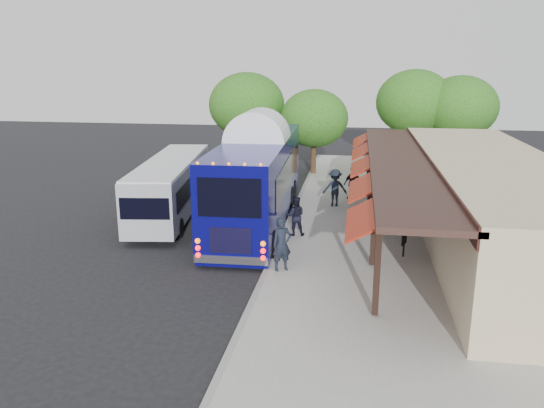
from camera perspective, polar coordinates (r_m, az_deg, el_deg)
The scene contains 15 objects.
ground at distance 20.00m, azimuth -0.30°, elevation -6.49°, with size 90.00×90.00×0.00m, color black.
sidewalk at distance 23.58m, azimuth 13.43°, elevation -3.35°, with size 10.00×40.00×0.15m, color #9E9B93.
curb at distance 23.69m, azimuth 1.41°, elevation -2.84°, with size 0.20×40.00×0.16m, color gray.
station_shelter at distance 23.63m, azimuth 21.89°, elevation 0.48°, with size 8.15×20.00×3.60m.
coach_bus at distance 24.82m, azimuth -1.52°, elevation 3.16°, with size 3.16×13.16×4.18m.
city_bus at distance 26.53m, azimuth -10.74°, elevation 2.07°, with size 3.57×10.46×2.76m.
ped_a at distance 18.72m, azimuth 1.08°, elevation -4.37°, with size 0.70×0.46×1.93m, color black.
ped_b at distance 22.58m, azimuth 2.53°, elevation -1.29°, with size 0.83×0.64×1.70m, color black.
ped_c at distance 28.92m, azimuth 8.66°, elevation 2.25°, with size 1.05×0.44×1.79m, color black.
ped_d at distance 27.39m, azimuth 6.78°, elevation 1.74°, with size 1.24×0.71×1.92m, color black.
sign_board at distance 20.69m, azimuth 14.03°, elevation -3.61°, with size 0.24×0.46×1.08m.
tree_left at distance 35.30m, azimuth 4.56°, elevation 9.16°, with size 4.45×4.45×5.70m.
tree_mid at distance 39.61m, azimuth 15.08°, elevation 10.53°, with size 5.41×5.41×6.93m.
tree_right at distance 39.44m, azimuth 19.59°, elevation 9.78°, with size 5.10×5.10×6.53m.
tree_far at distance 37.39m, azimuth -2.71°, elevation 10.58°, with size 5.26×5.26×6.74m.
Camera 1 is at (3.06, -18.37, 7.29)m, focal length 35.00 mm.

